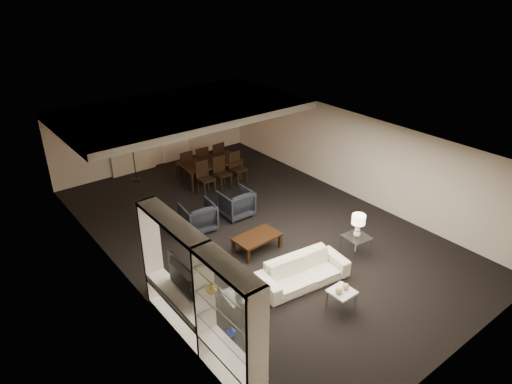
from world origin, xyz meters
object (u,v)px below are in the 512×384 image
object	(u,v)px
floor_speaker	(155,270)
armchair_right	(236,203)
table_lamp_right	(358,226)
chair_fr	(216,156)
sofa	(303,271)
chair_nl	(206,178)
chair_nm	(223,173)
side_table_right	(356,246)
television	(180,281)
chair_nr	(239,168)
dining_table	(211,171)
chair_fl	(184,165)
armchair_left	(198,217)
table_lamp_left	(239,283)
coffee_table	(257,243)
vase_amber	(211,288)
floor_lamp	(133,152)
pendant_light	(192,124)
vase_blue	(231,331)
marble_table	(341,300)
chair_fm	(200,160)

from	to	relation	value
floor_speaker	armchair_right	bearing A→B (deg)	28.71
table_lamp_right	chair_fr	size ratio (longest dim) A/B	0.58
sofa	chair_nl	bearing A→B (deg)	89.39
chair_fr	chair_nm	bearing A→B (deg)	64.29
armchair_right	chair_nm	distance (m)	1.79
chair_nl	chair_nm	size ratio (longest dim) A/B	1.00
side_table_right	television	distance (m)	4.51
television	chair_nr	bearing A→B (deg)	-45.45
dining_table	chair_fl	xyz separation A→B (m)	(-0.60, 0.65, 0.16)
armchair_left	side_table_right	size ratio (longest dim) A/B	1.49
floor_speaker	chair_fl	distance (m)	5.66
armchair_right	table_lamp_left	xyz separation A→B (m)	(-2.30, -3.30, 0.43)
coffee_table	vase_amber	distance (m)	3.88
sofa	armchair_left	size ratio (longest dim) A/B	2.45
table_lamp_right	floor_lamp	bearing A→B (deg)	107.49
side_table_right	chair_nl	world-z (taller)	chair_nl
armchair_left	chair_nr	bearing A→B (deg)	-139.54
armchair_right	chair_fl	world-z (taller)	chair_fl
pendant_light	table_lamp_left	world-z (taller)	pendant_light
dining_table	chair_fl	world-z (taller)	chair_fl
floor_lamp	vase_amber	bearing A→B (deg)	-105.47
sofa	coffee_table	bearing A→B (deg)	97.38
chair_nl	floor_lamp	distance (m)	2.60
vase_amber	pendant_light	bearing A→B (deg)	61.29
vase_amber	floor_lamp	world-z (taller)	floor_lamp
chair_nr	chair_fr	distance (m)	1.30
side_table_right	chair_nm	distance (m)	4.97
armchair_right	vase_blue	xyz separation A→B (m)	(-3.35, -4.55, 0.76)
chair_fr	pendant_light	bearing A→B (deg)	19.53
vase_blue	television	bearing A→B (deg)	88.96
side_table_right	chair_nm	world-z (taller)	chair_nm
coffee_table	marble_table	size ratio (longest dim) A/B	2.40
table_lamp_left	chair_fl	bearing A→B (deg)	69.02
armchair_left	marble_table	xyz separation A→B (m)	(0.60, -4.40, -0.14)
armchair_left	chair_fm	distance (m)	3.50
side_table_right	chair_fr	world-z (taller)	chair_fr
table_lamp_right	chair_fl	distance (m)	6.33
side_table_right	chair_nr	size ratio (longest dim) A/B	0.56
marble_table	chair_fr	distance (m)	7.59
chair_nr	chair_fr	size ratio (longest dim) A/B	1.00
armchair_right	dining_table	size ratio (longest dim) A/B	0.43
floor_speaker	table_lamp_left	bearing A→B (deg)	-58.70
table_lamp_left	chair_nl	size ratio (longest dim) A/B	0.58
vase_amber	armchair_left	bearing A→B (deg)	61.96
vase_blue	dining_table	xyz separation A→B (m)	(4.04, 6.84, -0.80)
armchair_left	armchair_right	size ratio (longest dim) A/B	1.00
marble_table	chair_nr	bearing A→B (deg)	72.60
chair_fl	chair_fm	size ratio (longest dim) A/B	1.00
side_table_right	chair_fl	xyz separation A→B (m)	(-1.01, 6.24, 0.24)
table_lamp_left	table_lamp_right	size ratio (longest dim) A/B	1.00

